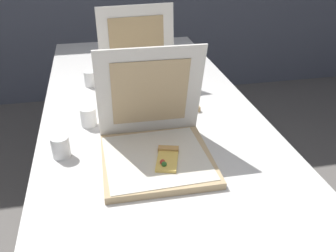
{
  "coord_description": "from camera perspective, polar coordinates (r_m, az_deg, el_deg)",
  "views": [
    {
      "loc": [
        -0.2,
        -0.59,
        1.38
      ],
      "look_at": [
        0.02,
        0.45,
        0.79
      ],
      "focal_mm": 38.68,
      "sensor_mm": 36.0,
      "label": 1
    }
  ],
  "objects": [
    {
      "name": "table",
      "position": [
        1.41,
        -2.2,
        -0.65
      ],
      "size": [
        0.85,
        2.23,
        0.73
      ],
      "color": "silver",
      "rests_on": "ground"
    },
    {
      "name": "pizza_box_front",
      "position": [
        1.13,
        -1.96,
        -2.91
      ],
      "size": [
        0.34,
        0.35,
        0.35
      ],
      "rotation": [
        0.0,
        0.0,
        -0.02
      ],
      "color": "tan",
      "rests_on": "table"
    },
    {
      "name": "pizza_box_middle",
      "position": [
        1.55,
        -3.5,
        6.36
      ],
      "size": [
        0.37,
        0.39,
        0.36
      ],
      "rotation": [
        0.0,
        0.0,
        0.1
      ],
      "color": "tan",
      "rests_on": "table"
    },
    {
      "name": "cup_white_mid",
      "position": [
        1.36,
        -12.44,
        1.4
      ],
      "size": [
        0.06,
        0.06,
        0.07
      ],
      "primitive_type": "cylinder",
      "color": "white",
      "rests_on": "table"
    },
    {
      "name": "cup_white_far",
      "position": [
        1.71,
        -12.1,
        7.31
      ],
      "size": [
        0.06,
        0.06,
        0.07
      ],
      "primitive_type": "cylinder",
      "color": "white",
      "rests_on": "table"
    },
    {
      "name": "cup_white_near_center",
      "position": [
        1.2,
        -16.55,
        -3.2
      ],
      "size": [
        0.06,
        0.06,
        0.07
      ],
      "primitive_type": "cylinder",
      "color": "white",
      "rests_on": "table"
    }
  ]
}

